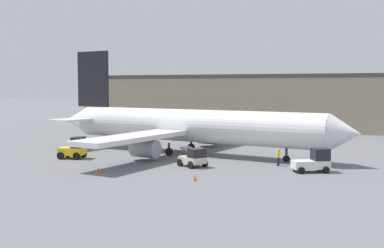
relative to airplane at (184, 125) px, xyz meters
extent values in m
plane|color=slate|center=(1.04, -0.19, -3.39)|extent=(400.00, 400.00, 0.00)
cube|color=gray|center=(6.20, 36.72, 1.38)|extent=(80.37, 11.84, 9.54)
cube|color=#47423D|center=(6.20, 36.72, 6.50)|extent=(80.37, 12.08, 0.70)
cylinder|color=silver|center=(1.04, -0.19, 0.01)|extent=(32.77, 9.80, 3.85)
cone|color=silver|center=(18.58, -3.49, 0.01)|extent=(3.72, 4.27, 3.77)
cone|color=silver|center=(-17.07, 3.21, 0.01)|extent=(4.83, 4.37, 3.65)
cube|color=silver|center=(1.16, 9.30, -0.66)|extent=(6.61, 15.34, 0.50)
cube|color=silver|center=(-2.29, -9.09, -0.66)|extent=(6.61, 15.34, 0.50)
cylinder|color=#939399|center=(0.75, 7.11, -2.04)|extent=(3.33, 2.49, 1.96)
cylinder|color=#939399|center=(-1.88, -6.90, -2.04)|extent=(3.33, 2.49, 1.96)
cube|color=black|center=(-14.23, 2.67, 5.64)|extent=(5.16, 1.31, 7.40)
cube|color=silver|center=(-13.45, 6.83, 0.40)|extent=(4.25, 5.17, 0.24)
cube|color=silver|center=(-15.02, -1.48, 0.40)|extent=(4.25, 5.17, 0.24)
cylinder|color=#38383D|center=(12.58, -2.36, -2.65)|extent=(0.28, 0.28, 1.48)
cylinder|color=black|center=(12.58, -2.36, -3.04)|extent=(0.75, 0.47, 0.70)
cylinder|color=#38383D|center=(-1.03, -2.35, -2.65)|extent=(0.28, 0.28, 1.48)
cylinder|color=black|center=(-1.03, -2.35, -2.94)|extent=(0.95, 0.51, 0.90)
cylinder|color=#38383D|center=(-0.10, 2.56, -2.65)|extent=(0.28, 0.28, 1.48)
cylinder|color=black|center=(-0.10, 2.56, -2.94)|extent=(0.95, 0.51, 0.90)
cylinder|color=#1E2338|center=(12.22, -5.18, -2.96)|extent=(0.29, 0.29, 0.87)
cylinder|color=yellow|center=(12.22, -5.18, -2.18)|extent=(0.40, 0.40, 0.69)
sphere|color=tan|center=(12.22, -5.18, -1.71)|extent=(0.25, 0.25, 0.25)
cube|color=yellow|center=(-10.32, -8.19, -2.56)|extent=(2.96, 2.24, 0.84)
cube|color=black|center=(-9.57, -8.06, -1.54)|extent=(1.44, 1.80, 1.20)
cylinder|color=black|center=(-9.23, -8.91, -2.98)|extent=(0.86, 0.42, 0.82)
cylinder|color=black|center=(-9.54, -7.14, -2.98)|extent=(0.86, 0.42, 0.82)
cylinder|color=black|center=(-11.09, -9.24, -2.98)|extent=(0.86, 0.42, 0.82)
cylinder|color=black|center=(-11.40, -7.46, -2.98)|extent=(0.86, 0.42, 0.82)
cube|color=beige|center=(4.20, -8.61, -2.70)|extent=(3.13, 2.86, 0.63)
cube|color=black|center=(4.81, -9.00, -1.94)|extent=(1.80, 1.93, 0.90)
cube|color=#333333|center=(3.80, -8.36, -1.79)|extent=(2.03, 1.90, 0.65)
cylinder|color=black|center=(4.50, -9.83, -3.02)|extent=(0.77, 0.63, 0.74)
cylinder|color=black|center=(5.43, -8.37, -3.02)|extent=(0.77, 0.63, 0.74)
cylinder|color=black|center=(2.96, -8.85, -3.02)|extent=(0.77, 0.63, 0.74)
cylinder|color=black|center=(3.89, -7.39, -3.02)|extent=(0.77, 0.63, 0.74)
cube|color=silver|center=(15.71, -7.73, -2.67)|extent=(3.71, 2.95, 0.79)
cube|color=black|center=(16.55, -7.28, -1.71)|extent=(1.97, 1.92, 1.13)
cylinder|color=black|center=(17.12, -7.85, -3.07)|extent=(0.70, 0.55, 0.64)
cylinder|color=black|center=(16.39, -6.49, -3.07)|extent=(0.70, 0.55, 0.64)
cylinder|color=black|center=(15.02, -8.96, -3.07)|extent=(0.70, 0.55, 0.64)
cylinder|color=black|center=(14.30, -7.60, -3.07)|extent=(0.70, 0.55, 0.64)
cone|color=#EF590F|center=(6.94, -15.44, -3.11)|extent=(0.36, 0.36, 0.55)
cone|color=#EF590F|center=(-2.87, -14.91, -3.11)|extent=(0.36, 0.36, 0.55)
camera|label=1|loc=(20.78, -53.51, 4.65)|focal=45.00mm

